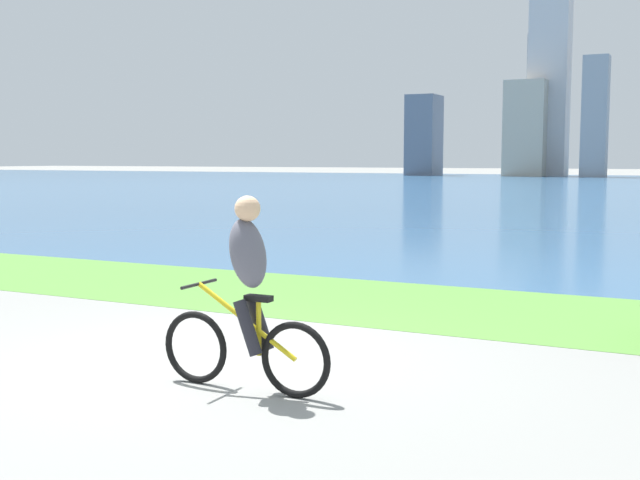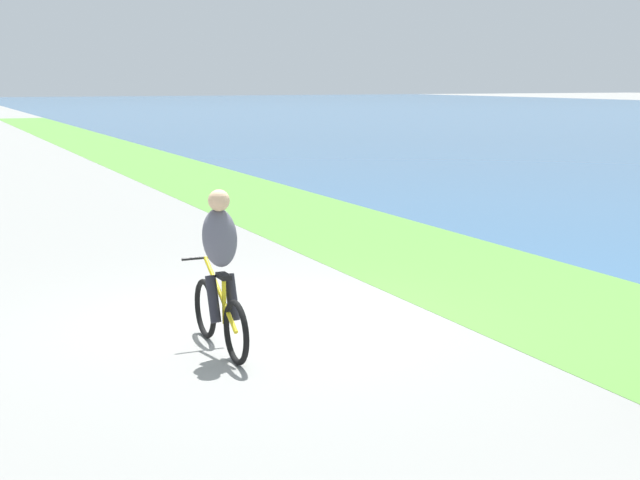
{
  "view_description": "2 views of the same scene",
  "coord_description": "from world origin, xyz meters",
  "views": [
    {
      "loc": [
        4.34,
        -6.52,
        2.01
      ],
      "look_at": [
        1.16,
        -0.07,
        1.26
      ],
      "focal_mm": 44.5,
      "sensor_mm": 36.0,
      "label": 1
    },
    {
      "loc": [
        9.18,
        -3.52,
        2.77
      ],
      "look_at": [
        1.1,
        0.2,
        1.14
      ],
      "focal_mm": 49.17,
      "sensor_mm": 36.0,
      "label": 2
    }
  ],
  "objects": [
    {
      "name": "cyclist_lead",
      "position": [
        0.82,
        -0.79,
        0.84
      ],
      "size": [
        1.66,
        0.52,
        1.69
      ],
      "color": "black",
      "rests_on": "ground"
    },
    {
      "name": "ground_plane",
      "position": [
        0.0,
        0.0,
        0.0
      ],
      "size": [
        300.0,
        300.0,
        0.0
      ],
      "primitive_type": "plane",
      "color": "gray"
    },
    {
      "name": "grass_strip_bayside",
      "position": [
        0.0,
        3.71,
        0.0
      ],
      "size": [
        120.0,
        3.4,
        0.01
      ],
      "primitive_type": "cube",
      "color": "#59933D",
      "rests_on": "ground"
    }
  ]
}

